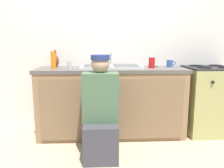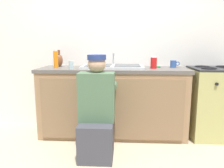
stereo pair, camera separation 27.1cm
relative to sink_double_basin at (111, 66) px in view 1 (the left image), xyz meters
name	(u,v)px [view 1 (the left image)]	position (x,y,z in m)	size (l,w,h in m)	color
ground_plane	(112,142)	(0.00, -0.30, -0.93)	(12.00, 12.00, 0.00)	tan
back_wall	(110,42)	(0.00, 0.35, 0.32)	(6.00, 0.10, 2.50)	silver
counter_cabinet	(111,103)	(0.00, -0.01, -0.50)	(1.90, 0.62, 0.86)	#997551
countertop	(111,69)	(0.00, 0.00, -0.04)	(1.94, 0.62, 0.04)	#5B5651
sink_double_basin	(111,66)	(0.00, 0.00, 0.00)	(0.80, 0.44, 0.19)	silver
stove_range	(208,100)	(1.33, 0.00, -0.47)	(0.62, 0.62, 0.93)	tan
plumber_person	(101,116)	(-0.14, -0.63, -0.47)	(0.42, 0.61, 1.10)	#3F3F47
vase_decorative	(55,60)	(-0.76, 0.13, 0.07)	(0.10, 0.10, 0.23)	brown
cell_phone	(154,66)	(0.60, 0.14, -0.01)	(0.07, 0.14, 0.01)	black
soda_cup_red	(152,62)	(0.52, -0.06, 0.06)	(0.08, 0.08, 0.15)	red
water_glass	(70,65)	(-0.52, -0.15, 0.03)	(0.06, 0.06, 0.10)	#ADC6CC
coffee_mug	(170,63)	(0.81, 0.08, 0.03)	(0.13, 0.08, 0.10)	#335699
soap_bottle_orange	(53,60)	(-0.74, -0.07, 0.09)	(0.06, 0.06, 0.25)	orange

